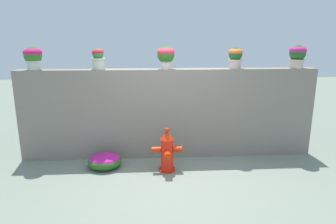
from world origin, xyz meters
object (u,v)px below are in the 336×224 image
Objects in this scene: potted_plant_1 at (98,58)px; fire_hydrant at (167,152)px; potted_plant_2 at (166,55)px; flower_bush_left at (105,161)px; potted_plant_4 at (298,54)px; potted_plant_0 at (33,56)px; potted_plant_3 at (235,56)px.

potted_plant_1 is 0.49× the size of fire_hydrant.
flower_bush_left is (-1.15, -0.53, -1.85)m from potted_plant_2.
potted_plant_1 is at bearing 100.80° from flower_bush_left.
potted_plant_4 is 0.71× the size of flower_bush_left.
potted_plant_0 is 2.41m from potted_plant_2.
potted_plant_2 is 2.51m from potted_plant_4.
fire_hydrant is at bearing -31.33° from potted_plant_1.
potted_plant_1 is 2.57m from potted_plant_3.
potted_plant_2 reaches higher than potted_plant_0.
potted_plant_2 is at bearing -0.74° from potted_plant_1.
fire_hydrant is at bearing -16.83° from potted_plant_0.
potted_plant_2 is 2.24m from flower_bush_left.
potted_plant_0 is 1.16m from potted_plant_1.
fire_hydrant is 1.16m from flower_bush_left.
potted_plant_4 reaches higher than potted_plant_1.
potted_plant_0 is at bearing 179.91° from potted_plant_4.
potted_plant_1 is 0.91× the size of potted_plant_2.
fire_hydrant reaches higher than flower_bush_left.
potted_plant_4 is (3.76, -0.03, 0.05)m from potted_plant_1.
potted_plant_1 is 0.97× the size of potted_plant_3.
potted_plant_2 is 1.79m from fire_hydrant.
flower_bush_left is (-2.47, -0.56, -1.82)m from potted_plant_3.
potted_plant_1 is at bearing 148.67° from fire_hydrant.
potted_plant_0 is 0.96× the size of potted_plant_4.
potted_plant_2 is at bearing 88.05° from fire_hydrant.
potted_plant_1 is 2.14m from fire_hydrant.
potted_plant_3 is at bearing 29.31° from fire_hydrant.
potted_plant_4 is at bearing 8.04° from flower_bush_left.
potted_plant_0 is 0.99× the size of potted_plant_2.
potted_plant_2 is 0.53× the size of fire_hydrant.
potted_plant_0 is 2.97m from fire_hydrant.
potted_plant_3 is 0.64× the size of flower_bush_left.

